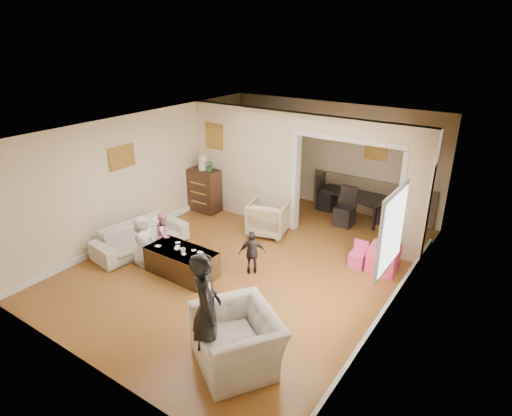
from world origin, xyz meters
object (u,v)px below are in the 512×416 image
Objects in this scene: coffee_cup at (183,251)px; play_table at (383,259)px; adult_person at (206,310)px; armchair_back at (269,218)px; child_kneel_a at (142,241)px; armchair_front at (238,340)px; child_kneel_b at (165,235)px; cyan_cup at (379,245)px; table_lamp at (203,162)px; dresser at (204,190)px; dining_table at (355,204)px; sofa at (141,237)px; coffee_table at (182,262)px; child_toddler at (252,253)px.

coffee_cup is 3.67m from play_table.
adult_person reaches higher than coffee_cup.
child_kneel_a is (-1.25, -2.46, 0.12)m from armchair_back.
armchair_front is 3.30m from child_kneel_b.
child_kneel_a is at bearing 48.55° from armchair_back.
coffee_cup is 3.55m from cyan_cup.
armchair_front is 3.23× the size of table_lamp.
armchair_front is 3.53m from play_table.
armchair_back is at bearing -6.14° from dresser.
table_lamp is (-3.81, 3.79, 0.86)m from armchair_front.
armchair_front is 2.26× the size of play_table.
table_lamp is 0.36× the size of child_kneel_a.
dresser reaches higher than cyan_cup.
armchair_front is at bearing -69.73° from dining_table.
sofa is 1.38m from coffee_table.
table_lamp is 4.50× the size of cyan_cup.
coffee_cup is 0.11× the size of child_toddler.
cyan_cup is 0.08× the size of child_kneel_b.
coffee_table is (1.61, -2.53, -0.29)m from dresser.
dining_table is at bearing 69.58° from coffee_table.
dresser reaches higher than sofa.
child_toddler is (0.65, -1.56, 0.04)m from armchair_back.
coffee_cup is 0.06× the size of adult_person.
sofa is at bearing 35.23° from armchair_back.
table_lamp is at bearing 15.25° from sofa.
table_lamp is 2.88m from child_kneel_a.
coffee_table is 0.80× the size of adult_person.
dresser is 1.07× the size of child_kneel_a.
sofa is at bearing 170.00° from coffee_table.
coffee_cup reaches higher than sofa.
sofa is 4.77m from play_table.
child_kneel_b is at bearing -67.81° from table_lamp.
coffee_cup is 0.19× the size of play_table.
cyan_cup is at bearing 36.09° from coffee_table.
dresser is at bearing -72.89° from child_toddler.
coffee_table is 4.58m from dining_table.
adult_person reaches higher than armchair_back.
child_toddler is at bearing 98.02° from armchair_back.
child_kneel_a is (0.50, -0.39, 0.22)m from sofa.
cyan_cup is at bearing -82.33° from child_kneel_b.
child_toddler is at bearing -25.98° from adult_person.
play_table is 0.31× the size of adult_person.
child_kneel_a is at bearing -148.99° from play_table.
adult_person is (1.45, -3.76, 0.44)m from armchair_back.
adult_person reaches higher than armchair_front.
armchair_front reaches higher than sofa.
coffee_table is 0.90m from child_kneel_a.
armchair_back is 2.32m from dining_table.
table_lamp is 0.28× the size of coffee_table.
coffee_table is at bearing 6.09° from adult_person.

